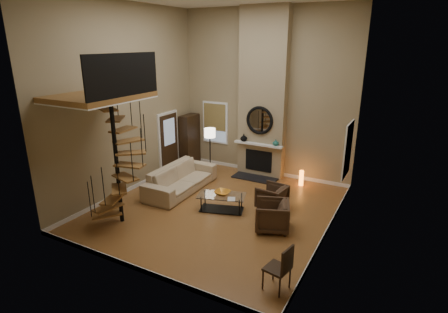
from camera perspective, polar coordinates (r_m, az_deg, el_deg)
The scene contains 32 objects.
ground at distance 10.01m, azimuth -1.11°, elevation -8.30°, with size 6.00×6.50×0.01m, color #A76E36.
back_wall at distance 12.02m, azimuth 6.60°, elevation 9.84°, with size 6.00×0.02×5.50m, color #948360.
front_wall at distance 6.58m, azimuth -15.38°, elevation 2.60°, with size 6.00×0.02×5.50m, color #948360.
left_wall at distance 10.91m, azimuth -15.19°, elevation 8.52°, with size 0.02×6.50×5.50m, color #948360.
right_wall at distance 8.10m, azimuth 17.64°, elevation 5.21°, with size 0.02×6.50×5.50m, color #948360.
baseboard_back at distance 12.67m, azimuth 6.15°, elevation -2.30°, with size 6.00×0.02×0.12m, color white.
baseboard_front at distance 7.72m, azimuth -13.63°, elevation -17.02°, with size 6.00×0.02×0.12m, color white.
baseboard_left at distance 11.62m, azimuth -14.08°, elevation -4.66°, with size 0.02×6.50×0.12m, color white.
baseboard_right at distance 9.05m, azimuth 15.96°, elevation -11.62°, with size 0.02×6.50×0.12m, color white.
chimney_breast at distance 11.85m, azimuth 6.24°, elevation 9.73°, with size 1.60×0.38×5.50m, color #93805F.
hearth at distance 12.11m, azimuth 4.92°, elevation -3.44°, with size 1.50×0.60×0.04m, color black.
firebox at distance 12.18m, azimuth 5.54°, elevation -0.68°, with size 0.95×0.02×0.72m, color black.
mantel at distance 11.93m, azimuth 5.47°, elevation 1.95°, with size 1.70×0.18×0.06m, color white.
mirror_frame at distance 11.79m, azimuth 5.70°, elevation 5.76°, with size 0.94×0.94×0.10m, color black.
mirror_disc at distance 11.80m, azimuth 5.72°, elevation 5.76°, with size 0.80×0.80×0.01m, color white.
vase_left at distance 12.14m, azimuth 3.18°, elevation 3.04°, with size 0.24×0.24×0.25m, color black.
vase_right at distance 11.72m, azimuth 8.26°, elevation 2.23°, with size 0.20×0.20×0.21m, color #1B5F57.
window_back at distance 13.02m, azimuth -1.42°, elevation 5.52°, with size 1.02×0.06×1.52m.
window_right at distance 10.29m, azimuth 19.16°, elevation 1.18°, with size 0.06×1.02×1.52m.
entry_door at distance 12.58m, azimuth -8.82°, elevation 2.18°, with size 0.10×1.05×2.16m.
loft at distance 8.92m, azimuth -18.88°, elevation 9.37°, with size 1.70×2.20×1.09m.
spiral_stair at distance 9.05m, azimuth -16.78°, elevation 0.21°, with size 1.47×1.47×4.06m.
hutch at distance 13.27m, azimuth -5.50°, elevation 2.69°, with size 0.39×0.83×1.85m, color black.
sofa at distance 11.10m, azimuth -6.89°, elevation -3.46°, with size 2.68×1.05×0.78m, color tan.
armchair_near at distance 9.89m, azimuth 8.02°, elevation -6.50°, with size 0.71×0.74×0.67m, color #412D1E.
armchair_far at distance 8.91m, azimuth 8.17°, elevation -9.39°, with size 0.79×0.82×0.74m, color #412D1E.
coffee_table at distance 9.78m, azimuth -0.39°, elevation -7.07°, with size 1.41×0.99×0.47m.
bowl at distance 9.73m, azimuth -0.25°, elevation -5.82°, with size 0.43×0.43×0.11m, color orange.
book at distance 9.44m, azimuth 1.04°, elevation -6.85°, with size 0.20×0.27×0.03m, color gray.
floor_lamp at distance 11.80m, azimuth -2.27°, elevation 3.16°, with size 0.37×0.37×1.70m.
accent_lamp at distance 11.70m, azimuth 12.26°, elevation -3.38°, with size 0.14×0.14×0.50m, color orange.
side_chair at distance 6.85m, azimuth 9.14°, elevation -16.96°, with size 0.50×0.48×0.93m.
Camera 1 is at (4.45, -7.79, 4.41)m, focal length 28.60 mm.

